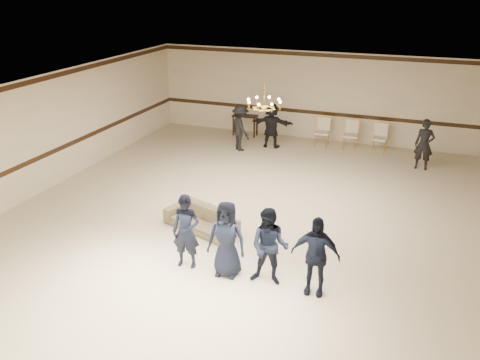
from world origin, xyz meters
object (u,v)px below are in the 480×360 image
(banquet_chair_mid, at_px, (351,135))
(chandelier, at_px, (264,96))
(adult_mid, at_px, (271,125))
(banquet_chair_left, at_px, (322,132))
(boy_b, at_px, (227,239))
(adult_right, at_px, (424,145))
(console_table, at_px, (245,125))
(banquet_chair_right, at_px, (380,138))
(settee, at_px, (201,219))
(adult_left, at_px, (240,128))
(boy_d, at_px, (315,256))
(boy_a, at_px, (186,232))
(boy_c, at_px, (270,247))

(banquet_chair_mid, bearing_deg, chandelier, -109.78)
(adult_mid, height_order, banquet_chair_left, adult_mid)
(boy_b, xyz_separation_m, adult_right, (3.46, 7.80, -0.00))
(console_table, bearing_deg, adult_right, -16.61)
(banquet_chair_left, bearing_deg, banquet_chair_right, -1.24)
(settee, bearing_deg, adult_right, 71.30)
(boy_b, xyz_separation_m, settee, (-1.32, 1.61, -0.52))
(chandelier, relative_size, adult_right, 0.59)
(adult_right, xyz_separation_m, banquet_chair_mid, (-2.45, 1.19, -0.30))
(adult_right, distance_m, console_table, 6.61)
(settee, relative_size, banquet_chair_right, 1.89)
(settee, height_order, console_table, console_table)
(adult_left, xyz_separation_m, adult_mid, (0.90, 0.70, 0.00))
(boy_b, xyz_separation_m, banquet_chair_right, (2.01, 8.99, -0.30))
(banquet_chair_mid, bearing_deg, adult_left, -161.20)
(boy_d, height_order, banquet_chair_left, boy_d)
(boy_a, height_order, adult_right, boy_a)
(chandelier, height_order, console_table, chandelier)
(adult_mid, xyz_separation_m, adult_right, (5.10, -0.40, 0.00))
(console_table, bearing_deg, banquet_chair_right, -6.74)
(boy_b, xyz_separation_m, banquet_chair_mid, (1.01, 8.99, -0.30))
(boy_a, relative_size, console_table, 1.69)
(chandelier, bearing_deg, boy_a, -96.44)
(chandelier, distance_m, boy_c, 4.49)
(settee, xyz_separation_m, adult_right, (4.78, 6.20, 0.52))
(adult_mid, bearing_deg, banquet_chair_right, -171.29)
(boy_b, relative_size, console_table, 1.69)
(boy_c, relative_size, banquet_chair_left, 1.60)
(boy_d, distance_m, banquet_chair_mid, 9.03)
(adult_left, distance_m, adult_mid, 1.14)
(chandelier, relative_size, banquet_chair_left, 0.94)
(boy_d, distance_m, banquet_chair_left, 9.17)
(boy_a, xyz_separation_m, boy_b, (0.90, 0.00, 0.00))
(adult_right, relative_size, banquet_chair_right, 1.60)
(boy_a, bearing_deg, adult_left, 95.67)
(banquet_chair_right, bearing_deg, boy_c, -91.39)
(boy_b, height_order, console_table, boy_b)
(boy_c, xyz_separation_m, adult_left, (-3.44, 7.50, -0.00))
(adult_left, height_order, adult_right, same)
(banquet_chair_right, xyz_separation_m, console_table, (-5.00, 0.20, -0.10))
(boy_d, relative_size, console_table, 1.69)
(adult_right, distance_m, banquet_chair_left, 3.66)
(chandelier, height_order, banquet_chair_mid, chandelier)
(adult_right, xyz_separation_m, banquet_chair_left, (-3.45, 1.19, -0.30))
(boy_d, relative_size, banquet_chair_mid, 1.60)
(boy_b, bearing_deg, chandelier, 93.01)
(boy_d, bearing_deg, adult_right, 74.55)
(adult_left, height_order, banquet_chair_right, adult_left)
(adult_mid, bearing_deg, adult_left, 34.38)
(boy_d, height_order, banquet_chair_mid, boy_d)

